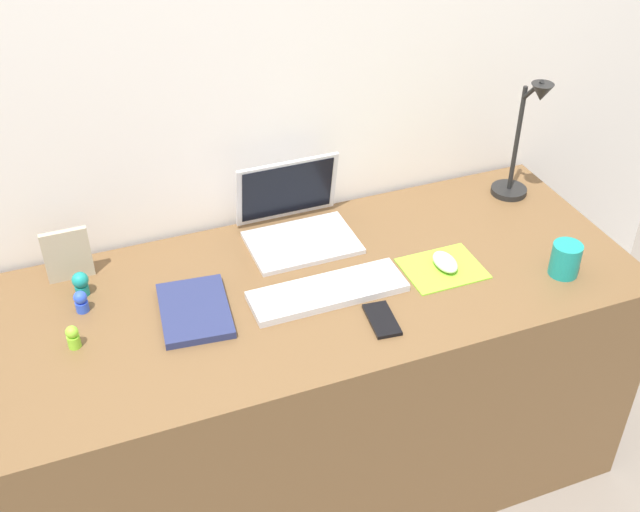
{
  "coord_description": "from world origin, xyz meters",
  "views": [
    {
      "loc": [
        -0.58,
        -1.54,
        2.03
      ],
      "look_at": [
        0.01,
        0.0,
        0.83
      ],
      "focal_mm": 44.45,
      "sensor_mm": 36.0,
      "label": 1
    }
  ],
  "objects_px": {
    "laptop": "(295,219)",
    "toy_figurine_lime": "(73,337)",
    "mouse": "(445,262)",
    "toy_figurine_teal": "(81,283)",
    "cell_phone": "(382,320)",
    "notebook_pad": "(195,311)",
    "coffee_mug": "(565,259)",
    "keyboard": "(328,291)",
    "picture_frame": "(67,255)",
    "toy_figurine_blue": "(81,301)",
    "desk_lamp": "(523,143)"
  },
  "relations": [
    {
      "from": "toy_figurine_lime",
      "to": "toy_figurine_teal",
      "type": "bearing_deg",
      "value": 77.11
    },
    {
      "from": "mouse",
      "to": "toy_figurine_teal",
      "type": "bearing_deg",
      "value": 165.48
    },
    {
      "from": "laptop",
      "to": "notebook_pad",
      "type": "xyz_separation_m",
      "value": [
        -0.36,
        -0.24,
        -0.04
      ]
    },
    {
      "from": "laptop",
      "to": "toy_figurine_lime",
      "type": "xyz_separation_m",
      "value": [
        -0.65,
        -0.25,
        -0.02
      ]
    },
    {
      "from": "toy_figurine_teal",
      "to": "laptop",
      "type": "bearing_deg",
      "value": 5.45
    },
    {
      "from": "mouse",
      "to": "toy_figurine_lime",
      "type": "bearing_deg",
      "value": 177.43
    },
    {
      "from": "toy_figurine_teal",
      "to": "toy_figurine_blue",
      "type": "xyz_separation_m",
      "value": [
        -0.01,
        -0.07,
        -0.01
      ]
    },
    {
      "from": "keyboard",
      "to": "toy_figurine_teal",
      "type": "height_order",
      "value": "toy_figurine_teal"
    },
    {
      "from": "laptop",
      "to": "desk_lamp",
      "type": "bearing_deg",
      "value": -4.65
    },
    {
      "from": "keyboard",
      "to": "picture_frame",
      "type": "height_order",
      "value": "picture_frame"
    },
    {
      "from": "toy_figurine_lime",
      "to": "coffee_mug",
      "type": "bearing_deg",
      "value": -8.08
    },
    {
      "from": "cell_phone",
      "to": "coffee_mug",
      "type": "height_order",
      "value": "coffee_mug"
    },
    {
      "from": "keyboard",
      "to": "coffee_mug",
      "type": "bearing_deg",
      "value": -13.03
    },
    {
      "from": "keyboard",
      "to": "notebook_pad",
      "type": "xyz_separation_m",
      "value": [
        -0.34,
        0.05,
        0.0
      ]
    },
    {
      "from": "cell_phone",
      "to": "notebook_pad",
      "type": "bearing_deg",
      "value": 161.55
    },
    {
      "from": "desk_lamp",
      "to": "toy_figurine_teal",
      "type": "bearing_deg",
      "value": -179.93
    },
    {
      "from": "picture_frame",
      "to": "coffee_mug",
      "type": "relative_size",
      "value": 1.62
    },
    {
      "from": "laptop",
      "to": "toy_figurine_blue",
      "type": "relative_size",
      "value": 5.02
    },
    {
      "from": "notebook_pad",
      "to": "toy_figurine_lime",
      "type": "xyz_separation_m",
      "value": [
        -0.3,
        -0.01,
        0.02
      ]
    },
    {
      "from": "cell_phone",
      "to": "notebook_pad",
      "type": "xyz_separation_m",
      "value": [
        -0.43,
        0.19,
        0.01
      ]
    },
    {
      "from": "laptop",
      "to": "picture_frame",
      "type": "relative_size",
      "value": 2.0
    },
    {
      "from": "laptop",
      "to": "toy_figurine_blue",
      "type": "distance_m",
      "value": 0.63
    },
    {
      "from": "laptop",
      "to": "keyboard",
      "type": "xyz_separation_m",
      "value": [
        -0.02,
        -0.29,
        -0.04
      ]
    },
    {
      "from": "desk_lamp",
      "to": "keyboard",
      "type": "bearing_deg",
      "value": -161.82
    },
    {
      "from": "laptop",
      "to": "mouse",
      "type": "xyz_separation_m",
      "value": [
        0.32,
        -0.3,
        -0.03
      ]
    },
    {
      "from": "cell_phone",
      "to": "toy_figurine_lime",
      "type": "bearing_deg",
      "value": 171.86
    },
    {
      "from": "cell_phone",
      "to": "desk_lamp",
      "type": "xyz_separation_m",
      "value": [
        0.62,
        0.38,
        0.18
      ]
    },
    {
      "from": "notebook_pad",
      "to": "toy_figurine_teal",
      "type": "height_order",
      "value": "toy_figurine_teal"
    },
    {
      "from": "toy_figurine_lime",
      "to": "keyboard",
      "type": "bearing_deg",
      "value": -3.12
    },
    {
      "from": "cell_phone",
      "to": "toy_figurine_blue",
      "type": "distance_m",
      "value": 0.75
    },
    {
      "from": "cell_phone",
      "to": "laptop",
      "type": "bearing_deg",
      "value": 105.14
    },
    {
      "from": "mouse",
      "to": "cell_phone",
      "type": "bearing_deg",
      "value": -151.18
    },
    {
      "from": "coffee_mug",
      "to": "toy_figurine_blue",
      "type": "height_order",
      "value": "coffee_mug"
    },
    {
      "from": "toy_figurine_blue",
      "to": "coffee_mug",
      "type": "bearing_deg",
      "value": -14.11
    },
    {
      "from": "mouse",
      "to": "toy_figurine_teal",
      "type": "xyz_separation_m",
      "value": [
        -0.93,
        0.24,
        0.02
      ]
    },
    {
      "from": "keyboard",
      "to": "cell_phone",
      "type": "relative_size",
      "value": 3.2
    },
    {
      "from": "cell_phone",
      "to": "toy_figurine_teal",
      "type": "distance_m",
      "value": 0.78
    },
    {
      "from": "toy_figurine_blue",
      "to": "mouse",
      "type": "bearing_deg",
      "value": -10.43
    },
    {
      "from": "mouse",
      "to": "keyboard",
      "type": "bearing_deg",
      "value": 178.46
    },
    {
      "from": "keyboard",
      "to": "cell_phone",
      "type": "height_order",
      "value": "keyboard"
    },
    {
      "from": "keyboard",
      "to": "coffee_mug",
      "type": "xyz_separation_m",
      "value": [
        0.62,
        -0.14,
        0.04
      ]
    },
    {
      "from": "keyboard",
      "to": "cell_phone",
      "type": "xyz_separation_m",
      "value": [
        0.09,
        -0.15,
        -0.01
      ]
    },
    {
      "from": "notebook_pad",
      "to": "desk_lamp",
      "type": "bearing_deg",
      "value": 16.31
    },
    {
      "from": "toy_figurine_blue",
      "to": "laptop",
      "type": "bearing_deg",
      "value": 11.53
    },
    {
      "from": "keyboard",
      "to": "notebook_pad",
      "type": "height_order",
      "value": "same"
    },
    {
      "from": "laptop",
      "to": "coffee_mug",
      "type": "relative_size",
      "value": 3.24
    },
    {
      "from": "notebook_pad",
      "to": "toy_figurine_lime",
      "type": "relative_size",
      "value": 3.92
    },
    {
      "from": "cell_phone",
      "to": "toy_figurine_lime",
      "type": "relative_size",
      "value": 2.09
    },
    {
      "from": "desk_lamp",
      "to": "picture_frame",
      "type": "height_order",
      "value": "desk_lamp"
    },
    {
      "from": "picture_frame",
      "to": "toy_figurine_blue",
      "type": "relative_size",
      "value": 2.51
    }
  ]
}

